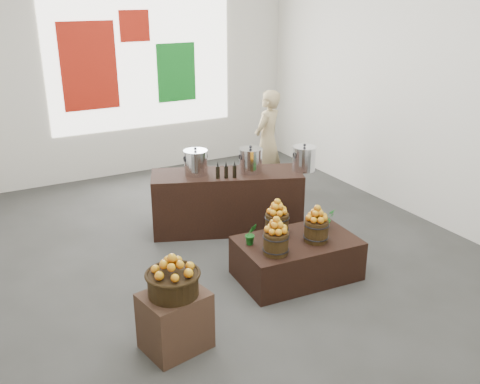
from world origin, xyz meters
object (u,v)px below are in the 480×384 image
wicker_basket (173,284)px  shopper (267,141)px  crate (175,321)px  display_table (297,258)px  counter (227,201)px  stock_pot_center (250,161)px  stock_pot_right (304,159)px  stock_pot_left (196,163)px

wicker_basket → shopper: shopper is taller
crate → display_table: crate is taller
crate → counter: bearing=52.4°
display_table → counter: counter is taller
display_table → shopper: size_ratio=0.82×
wicker_basket → display_table: 1.83m
crate → stock_pot_center: 2.79m
wicker_basket → stock_pot_right: stock_pot_right is taller
display_table → stock_pot_right: size_ratio=4.34×
crate → stock_pot_left: bearing=61.2°
stock_pot_center → stock_pot_left: bearing=158.4°
stock_pot_center → stock_pot_right: size_ratio=1.00×
stock_pot_right → shopper: shopper is taller
stock_pot_right → shopper: (0.34, 1.49, -0.15)m
counter → stock_pot_center: stock_pot_center is taller
crate → stock_pot_center: size_ratio=1.83×
wicker_basket → stock_pot_center: (1.88, 1.95, 0.30)m
crate → stock_pot_right: size_ratio=1.83×
wicker_basket → stock_pot_center: size_ratio=1.47×
stock_pot_right → shopper: bearing=77.1°
crate → shopper: 4.32m
stock_pot_center → shopper: (1.01, 1.22, -0.15)m
counter → shopper: shopper is taller
display_table → stock_pot_right: (0.86, 1.14, 0.73)m
display_table → stock_pot_right: bearing=56.7°
stock_pot_right → crate: bearing=-146.5°
crate → stock_pot_left: stock_pot_left is taller
counter → stock_pot_left: (-0.37, 0.15, 0.55)m
counter → stock_pot_right: bearing=0.0°
wicker_basket → stock_pot_center: 2.72m
stock_pot_center → stock_pot_right: (0.67, -0.26, 0.00)m
shopper → crate: bearing=17.8°
stock_pot_left → stock_pot_right: (1.33, -0.53, 0.00)m
crate → stock_pot_left: size_ratio=1.83×
wicker_basket → stock_pot_right: (2.55, 1.68, 0.30)m
wicker_basket → shopper: 4.29m
counter → shopper: bearing=62.1°
stock_pot_center → shopper: size_ratio=0.19×
counter → stock_pot_left: bearing=180.0°
display_table → shopper: shopper is taller
crate → stock_pot_center: bearing=46.0°
stock_pot_left → counter: bearing=-21.6°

